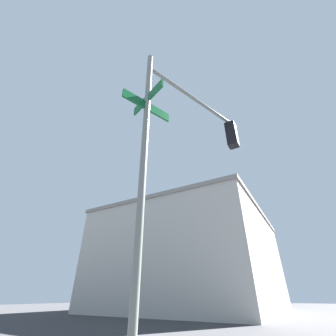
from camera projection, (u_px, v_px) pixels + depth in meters
traffic_signal_near at (193, 142)px, 4.97m from camera, size 1.64×3.48×6.47m
building_stucco at (194, 262)px, 28.29m from camera, size 18.43×21.51×10.64m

